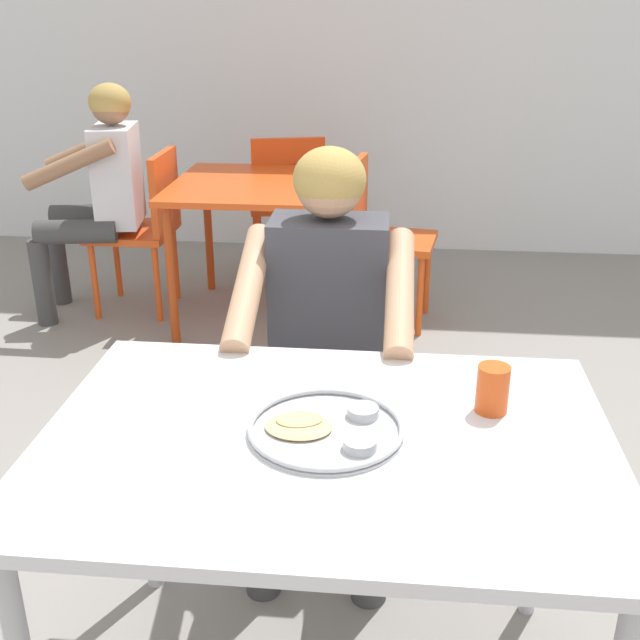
% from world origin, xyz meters
% --- Properties ---
extents(table_foreground, '(1.17, 0.83, 0.74)m').
position_xyz_m(table_foreground, '(0.07, 0.10, 0.67)').
color(table_foreground, silver).
rests_on(table_foreground, ground).
extents(thali_tray, '(0.32, 0.32, 0.03)m').
position_xyz_m(thali_tray, '(0.07, 0.11, 0.75)').
color(thali_tray, '#B7BABF').
rests_on(thali_tray, table_foreground).
extents(drinking_cup, '(0.07, 0.07, 0.11)m').
position_xyz_m(drinking_cup, '(0.42, 0.24, 0.80)').
color(drinking_cup, '#D84C19').
rests_on(drinking_cup, table_foreground).
extents(chair_foreground, '(0.43, 0.42, 0.85)m').
position_xyz_m(chair_foreground, '(0.01, 0.99, 0.50)').
color(chair_foreground, silver).
rests_on(chair_foreground, ground).
extents(diner_foreground, '(0.49, 0.55, 1.19)m').
position_xyz_m(diner_foreground, '(0.01, 0.76, 0.72)').
color(diner_foreground, '#3E3E3E').
rests_on(diner_foreground, ground).
extents(table_background_red, '(0.81, 0.88, 0.72)m').
position_xyz_m(table_background_red, '(-0.50, 2.49, 0.63)').
color(table_background_red, '#E04C19').
rests_on(table_background_red, ground).
extents(chair_red_left, '(0.42, 0.42, 0.85)m').
position_xyz_m(chair_red_left, '(-1.09, 2.54, 0.49)').
color(chair_red_left, '#E34F1B').
rests_on(chair_red_left, ground).
extents(chair_red_right, '(0.46, 0.44, 0.84)m').
position_xyz_m(chair_red_right, '(0.12, 2.50, 0.49)').
color(chair_red_right, '#D94C17').
rests_on(chair_red_right, ground).
extents(chair_red_far, '(0.51, 0.51, 0.86)m').
position_xyz_m(chair_red_far, '(-0.43, 3.06, 0.51)').
color(chair_red_far, '#DA4919').
rests_on(chair_red_far, ground).
extents(patron_background, '(0.59, 0.55, 1.19)m').
position_xyz_m(patron_background, '(-1.30, 2.47, 0.71)').
color(patron_background, '#3E3E3E').
rests_on(patron_background, ground).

